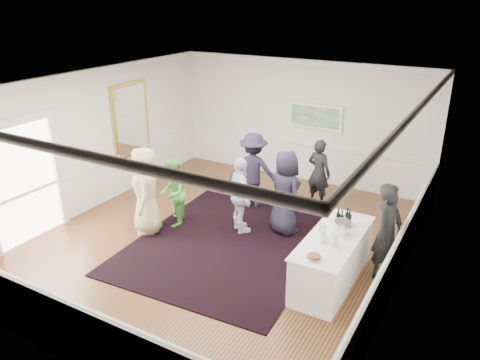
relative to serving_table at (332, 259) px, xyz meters
The scene contains 23 objects.
floor 2.53m from the serving_table, behind, with size 8.00×8.00×0.00m, color brown.
ceiling 3.71m from the serving_table, behind, with size 7.00×8.00×0.02m, color white.
wall_left 6.08m from the serving_table, behind, with size 0.02×8.00×3.20m, color white.
wall_right 1.59m from the serving_table, 18.95° to the left, with size 0.02×8.00×3.20m, color white.
wall_back 5.13m from the serving_table, 119.45° to the left, with size 7.00×0.02×3.20m, color white.
wall_front 4.54m from the serving_table, 124.03° to the right, with size 7.00×0.02×3.20m, color white.
wainscoting 2.49m from the serving_table, behind, with size 7.00×8.00×1.00m, color white, non-canonical shape.
mirror 6.29m from the serving_table, 164.34° to the left, with size 0.05×1.25×1.85m.
doorway 6.18m from the serving_table, 165.36° to the right, with size 0.10×1.78×2.56m.
landscape_painting 4.95m from the serving_table, 115.59° to the left, with size 1.44×0.06×0.66m.
area_rug 2.32m from the serving_table, behind, with size 3.56×4.67×0.02m, color black.
serving_table is the anchor object (origin of this frame).
bartender 1.08m from the serving_table, 41.26° to the left, with size 0.64×0.42×1.77m, color black.
guest_tan 4.04m from the serving_table, behind, with size 0.91×0.60×1.87m, color tan.
guest_green 3.77m from the serving_table, behind, with size 0.73×0.57×1.50m, color #52B849.
guest_lilac 2.48m from the serving_table, 160.03° to the left, with size 0.97×0.40×1.65m, color silver.
guest_dark_a 3.46m from the serving_table, 141.68° to the left, with size 1.16×0.67×1.79m, color #1D1B2E.
guest_dark_b 3.27m from the serving_table, 115.20° to the left, with size 0.59×0.39×1.62m, color black.
guest_navy 2.04m from the serving_table, 138.98° to the left, with size 0.88×0.57×1.80m, color #1D1B2E.
wine_bottles 0.79m from the serving_table, 88.55° to the left, with size 0.29×0.24×0.31m.
juice_pitchers 0.61m from the serving_table, 105.93° to the right, with size 0.39×0.31×0.24m.
ice_bucket 0.59m from the serving_table, 67.60° to the left, with size 0.26×0.26×0.24m, color silver.
nut_bowl 0.98m from the serving_table, 92.16° to the right, with size 0.24×0.24×0.08m.
Camera 1 is at (4.53, -7.24, 4.74)m, focal length 35.00 mm.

